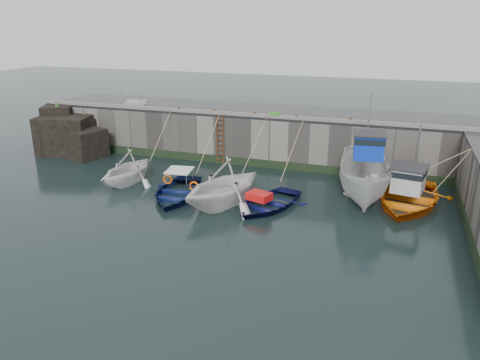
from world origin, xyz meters
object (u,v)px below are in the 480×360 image
(boat_near_white, at_px, (129,182))
(boat_far_orange, at_px, (408,197))
(fish_crate, at_px, (275,115))
(boat_far_white, at_px, (365,177))
(ladder, at_px, (220,139))
(bollard_d, at_px, (296,117))
(bollard_a, at_px, (179,109))
(bollard_e, at_px, (350,120))
(boat_near_blue, at_px, (178,196))
(bollard_c, at_px, (255,114))
(boat_near_blacktrim, at_px, (223,204))
(boat_near_navy, at_px, (268,206))
(bollard_b, at_px, (214,111))

(boat_near_white, distance_m, boat_far_orange, 15.26)
(boat_near_white, distance_m, fish_crate, 9.61)
(boat_near_white, bearing_deg, boat_far_white, 11.97)
(ladder, bearing_deg, bollard_d, 4.00)
(bollard_a, height_order, bollard_e, same)
(boat_far_white, bearing_deg, bollard_e, 103.24)
(boat_near_blue, relative_size, bollard_c, 17.35)
(boat_far_white, xyz_separation_m, boat_far_orange, (2.19, -0.23, -0.73))
(boat_near_blacktrim, bearing_deg, boat_near_navy, 34.29)
(boat_near_blacktrim, relative_size, bollard_a, 18.46)
(boat_near_blacktrim, bearing_deg, bollard_a, 151.90)
(boat_far_white, bearing_deg, bollard_b, 153.22)
(ladder, relative_size, boat_near_blue, 0.66)
(ladder, relative_size, bollard_c, 11.43)
(boat_near_blue, bearing_deg, ladder, 80.97)
(fish_crate, xyz_separation_m, bollard_a, (-6.48, -0.05, -0.01))
(boat_near_navy, relative_size, boat_far_white, 0.62)
(boat_near_white, relative_size, bollard_c, 14.99)
(boat_near_white, distance_m, boat_near_navy, 8.64)
(boat_near_white, distance_m, bollard_b, 7.12)
(boat_near_white, distance_m, boat_far_white, 13.16)
(ladder, xyz_separation_m, bollard_e, (8.00, 0.34, 1.71))
(boat_near_navy, distance_m, boat_far_white, 5.35)
(boat_near_blue, height_order, boat_far_white, boat_far_white)
(boat_near_blue, xyz_separation_m, bollard_e, (8.00, 6.62, 3.30))
(boat_near_blue, distance_m, boat_near_navy, 4.90)
(bollard_e, bearing_deg, boat_near_white, -155.03)
(boat_near_blacktrim, bearing_deg, boat_far_orange, 41.53)
(boat_near_blacktrim, xyz_separation_m, bollard_b, (-3.19, 6.91, 3.30))
(bollard_c, xyz_separation_m, bollard_d, (2.60, 0.00, 0.00))
(ladder, relative_size, boat_near_navy, 0.72)
(ladder, xyz_separation_m, boat_near_white, (-3.69, -5.11, -1.59))
(bollard_e, bearing_deg, bollard_c, 180.00)
(boat_far_white, xyz_separation_m, bollard_b, (-9.80, 3.64, 2.17))
(bollard_b, relative_size, bollard_c, 1.00)
(boat_near_white, relative_size, bollard_d, 14.99)
(boat_near_blacktrim, xyz_separation_m, boat_far_white, (6.61, 3.27, 1.13))
(boat_far_white, height_order, bollard_e, boat_far_white)
(boat_far_orange, height_order, fish_crate, boat_far_orange)
(fish_crate, xyz_separation_m, bollard_e, (4.52, -0.05, -0.01))
(fish_crate, bearing_deg, boat_far_white, -11.43)
(bollard_a, bearing_deg, boat_near_blue, -65.66)
(boat_near_blacktrim, bearing_deg, boat_far_white, 48.79)
(bollard_a, bearing_deg, bollard_b, 0.00)
(boat_near_navy, xyz_separation_m, boat_far_orange, (6.60, 2.58, 0.40))
(boat_near_blacktrim, relative_size, bollard_b, 18.46)
(boat_near_blue, distance_m, bollard_e, 10.90)
(bollard_a, xyz_separation_m, bollard_d, (7.80, 0.00, 0.00))
(boat_near_white, xyz_separation_m, bollard_a, (0.69, 5.44, 3.30))
(boat_near_white, bearing_deg, bollard_a, 86.90)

